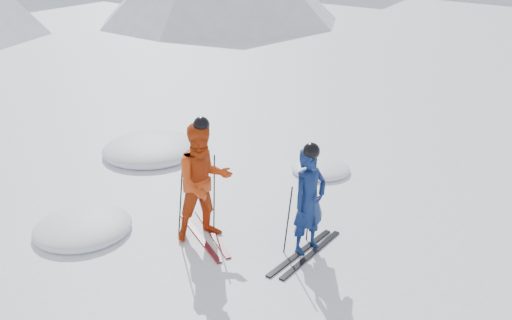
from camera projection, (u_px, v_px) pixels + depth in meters
ground at (327, 205)px, 10.13m from camera, size 160.00×160.00×0.00m
skier_blue at (309, 202)px, 8.37m from camera, size 0.63×0.42×1.72m
skier_red at (204, 182)px, 8.71m from camera, size 1.13×0.98×1.99m
pole_blue_left at (288, 220)px, 8.41m from camera, size 0.12×0.08×1.15m
pole_blue_right at (309, 207)px, 8.80m from camera, size 0.12×0.07×1.15m
pole_red_left at (181, 200)px, 8.84m from camera, size 0.13×0.10×1.32m
pole_red_right at (214, 192)px, 9.12m from camera, size 0.13×0.09×1.32m
ski_worn_left at (200, 237)px, 9.02m from camera, size 0.47×1.68×0.03m
ski_worn_right at (212, 233)px, 9.16m from camera, size 0.58×1.65×0.03m
ski_loose_a at (300, 252)px, 8.59m from camera, size 1.68×0.45×0.03m
ski_loose_b at (311, 254)px, 8.54m from camera, size 1.67×0.51×0.03m
snow_lumps at (157, 171)px, 11.58m from camera, size 6.40×4.95×0.49m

